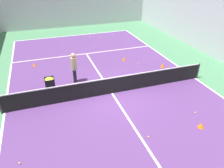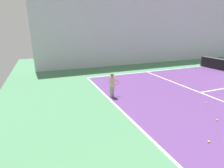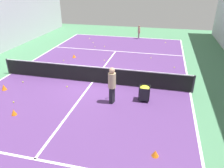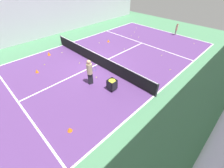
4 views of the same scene
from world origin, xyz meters
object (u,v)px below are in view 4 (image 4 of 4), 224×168
object	(u,v)px
ball_cart	(112,83)
training_cone_0	(108,41)
tennis_net	(97,59)
player_near_baseline	(177,28)
training_cone_1	(49,54)
coach_at_net	(90,71)

from	to	relation	value
ball_cart	training_cone_0	xyz separation A→B (m)	(5.81, -5.26, -0.42)
tennis_net	player_near_baseline	distance (m)	10.95
ball_cart	training_cone_0	distance (m)	7.85
tennis_net	training_cone_0	world-z (taller)	tennis_net
training_cone_1	ball_cart	bearing A→B (deg)	-175.31
coach_at_net	ball_cart	distance (m)	1.65
training_cone_0	tennis_net	bearing A→B (deg)	125.16
coach_at_net	ball_cart	bearing A→B (deg)	-56.28
player_near_baseline	training_cone_1	distance (m)	14.06
player_near_baseline	tennis_net	bearing A→B (deg)	-20.39
training_cone_1	coach_at_net	bearing A→B (deg)	-179.50
player_near_baseline	coach_at_net	bearing A→B (deg)	-12.12
player_near_baseline	ball_cart	xyz separation A→B (m)	(-1.80, 12.28, -0.19)
coach_at_net	training_cone_1	world-z (taller)	coach_at_net
tennis_net	player_near_baseline	xyz separation A→B (m)	(-1.29, -10.88, 0.22)
training_cone_1	training_cone_0	bearing A→B (deg)	-105.02
coach_at_net	training_cone_0	xyz separation A→B (m)	(4.34, -5.82, -0.91)
player_near_baseline	training_cone_1	world-z (taller)	player_near_baseline
coach_at_net	training_cone_0	bearing A→B (deg)	49.81
player_near_baseline	training_cone_0	distance (m)	8.10
coach_at_net	training_cone_1	distance (m)	5.98
ball_cart	coach_at_net	bearing A→B (deg)	20.65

